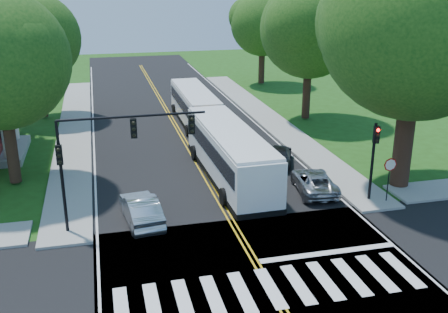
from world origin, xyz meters
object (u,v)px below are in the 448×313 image
object	(u,v)px
signal_ne	(374,152)
bus_follow	(195,106)
signal_nw	(110,146)
suv	(314,181)
hatchback	(141,209)
bus_lead	(229,153)
dark_sedan	(279,154)

from	to	relation	value
signal_ne	bus_follow	xyz separation A→B (m)	(-6.48, 18.41, -1.40)
signal_nw	suv	bearing A→B (deg)	10.18
bus_follow	signal_nw	bearing A→B (deg)	67.72
suv	signal_nw	bearing A→B (deg)	18.45
signal_ne	hatchback	size ratio (longest dim) A/B	0.98
hatchback	suv	xyz separation A→B (m)	(10.24, 1.69, -0.10)
signal_ne	bus_follow	size ratio (longest dim) A/B	0.39
signal_ne	bus_lead	size ratio (longest dim) A/B	0.35
bus_lead	dark_sedan	xyz separation A→B (m)	(3.95, 2.00, -1.09)
signal_nw	signal_ne	distance (m)	14.13
bus_lead	suv	distance (m)	5.47
dark_sedan	signal_ne	bearing A→B (deg)	132.70
bus_follow	hatchback	bearing A→B (deg)	70.96
bus_lead	dark_sedan	size ratio (longest dim) A/B	2.96
signal_nw	dark_sedan	size ratio (longest dim) A/B	1.68
bus_follow	dark_sedan	distance (m)	11.76
signal_nw	dark_sedan	xyz separation A→B (m)	(11.20, 7.26, -3.75)
bus_lead	bus_follow	world-z (taller)	bus_lead
hatchback	dark_sedan	world-z (taller)	hatchback
signal_ne	bus_lead	xyz separation A→B (m)	(-6.81, 5.25, -1.24)
bus_lead	dark_sedan	bearing A→B (deg)	-154.33
bus_lead	hatchback	size ratio (longest dim) A/B	2.81
hatchback	suv	distance (m)	10.38
hatchback	suv	size ratio (longest dim) A/B	0.98
hatchback	suv	bearing A→B (deg)	-177.10
hatchback	signal_ne	bearing A→B (deg)	171.83
signal_nw	hatchback	bearing A→B (deg)	16.09
signal_nw	bus_follow	bearing A→B (deg)	67.63
signal_ne	dark_sedan	size ratio (longest dim) A/B	1.03
signal_nw	bus_follow	xyz separation A→B (m)	(7.58, 18.42, -2.82)
bus_follow	hatchback	size ratio (longest dim) A/B	2.54
signal_ne	dark_sedan	world-z (taller)	signal_ne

